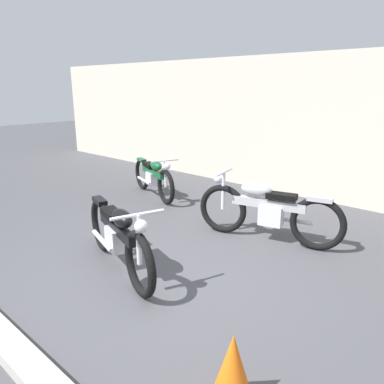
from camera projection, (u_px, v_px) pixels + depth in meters
name	position (u px, v px, depth m)	size (l,w,h in m)	color
ground_plane	(165.00, 279.00, 4.45)	(40.00, 40.00, 0.00)	#47474C
building_wall	(330.00, 129.00, 7.23)	(18.00, 0.30, 2.84)	beige
curb_strip	(12.00, 350.00, 3.17)	(18.00, 0.24, 0.12)	#B7B2A8
traffic_cone	(233.00, 368.00, 2.66)	(0.32, 0.32, 0.55)	orange
motorcycle_silver	(267.00, 210.00, 5.45)	(2.13, 0.79, 0.98)	black
motorcycle_green	(153.00, 176.00, 7.70)	(1.87, 0.84, 0.87)	black
motorcycle_black	(118.00, 236.00, 4.55)	(2.04, 0.86, 0.95)	black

